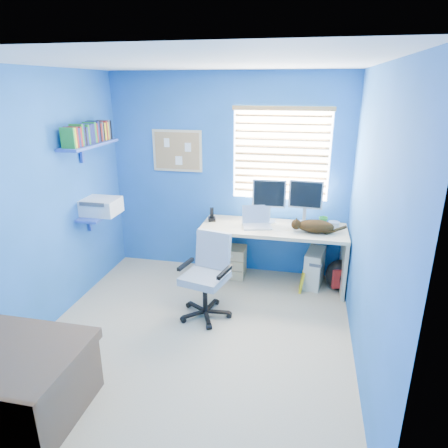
% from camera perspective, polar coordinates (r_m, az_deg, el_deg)
% --- Properties ---
extents(floor, '(3.00, 3.20, 0.00)m').
position_cam_1_polar(floor, '(4.10, -4.09, -15.50)').
color(floor, '#C3AF8A').
rests_on(floor, ground).
extents(ceiling, '(3.00, 3.20, 0.00)m').
position_cam_1_polar(ceiling, '(3.37, -5.17, 21.98)').
color(ceiling, white).
rests_on(ceiling, wall_back).
extents(wall_back, '(3.00, 0.01, 2.50)m').
position_cam_1_polar(wall_back, '(5.04, 0.58, 6.84)').
color(wall_back, '#1E5AA1').
rests_on(wall_back, ground).
extents(wall_front, '(3.00, 0.01, 2.50)m').
position_cam_1_polar(wall_front, '(2.19, -16.66, -11.44)').
color(wall_front, '#1E5AA1').
rests_on(wall_front, ground).
extents(wall_left, '(0.01, 3.20, 2.50)m').
position_cam_1_polar(wall_left, '(4.21, -24.58, 2.54)').
color(wall_left, '#1E5AA1').
rests_on(wall_left, ground).
extents(wall_right, '(0.01, 3.20, 2.50)m').
position_cam_1_polar(wall_right, '(3.45, 20.12, -0.33)').
color(wall_right, '#1E5AA1').
rests_on(wall_right, ground).
extents(desk, '(1.71, 0.65, 0.74)m').
position_cam_1_polar(desk, '(4.91, 6.90, -4.49)').
color(desk, '#C4B38C').
rests_on(desk, floor).
extents(laptop, '(0.39, 0.34, 0.22)m').
position_cam_1_polar(laptop, '(4.72, 4.77, 0.85)').
color(laptop, silver).
rests_on(laptop, desk).
extents(monitor_left, '(0.40, 0.13, 0.54)m').
position_cam_1_polar(monitor_left, '(4.85, 6.45, 3.28)').
color(monitor_left, silver).
rests_on(monitor_left, desk).
extents(monitor_right, '(0.41, 0.15, 0.54)m').
position_cam_1_polar(monitor_right, '(4.87, 11.53, 3.07)').
color(monitor_right, silver).
rests_on(monitor_right, desk).
extents(phone, '(0.12, 0.13, 0.17)m').
position_cam_1_polar(phone, '(4.93, -1.75, 1.41)').
color(phone, black).
rests_on(phone, desk).
extents(mug, '(0.10, 0.09, 0.10)m').
position_cam_1_polar(mug, '(4.93, 13.98, 0.40)').
color(mug, '#1E8429').
rests_on(mug, desk).
extents(cd_spindle, '(0.13, 0.13, 0.07)m').
position_cam_1_polar(cd_spindle, '(4.89, 15.41, -0.07)').
color(cd_spindle, silver).
rests_on(cd_spindle, desk).
extents(cat, '(0.43, 0.25, 0.15)m').
position_cam_1_polar(cat, '(4.66, 12.94, -0.31)').
color(cat, black).
rests_on(cat, desk).
extents(tower_pc, '(0.26, 0.47, 0.45)m').
position_cam_1_polar(tower_pc, '(5.02, 12.79, -6.10)').
color(tower_pc, beige).
rests_on(tower_pc, floor).
extents(drawer_boxes, '(0.35, 0.28, 0.41)m').
position_cam_1_polar(drawer_boxes, '(5.11, 1.08, -5.39)').
color(drawer_boxes, tan).
rests_on(drawer_boxes, floor).
extents(yellow_book, '(0.03, 0.17, 0.24)m').
position_cam_1_polar(yellow_book, '(4.88, 11.05, -8.10)').
color(yellow_book, yellow).
rests_on(yellow_book, floor).
extents(backpack, '(0.40, 0.36, 0.38)m').
position_cam_1_polar(backpack, '(4.99, 16.15, -7.01)').
color(backpack, black).
rests_on(backpack, floor).
extents(bed_corner, '(1.11, 0.79, 0.53)m').
position_cam_1_polar(bed_corner, '(3.56, -28.68, -19.05)').
color(bed_corner, brown).
rests_on(bed_corner, floor).
extents(office_chair, '(0.62, 0.62, 0.89)m').
position_cam_1_polar(office_chair, '(4.26, -2.45, -8.83)').
color(office_chair, black).
rests_on(office_chair, floor).
extents(window_blinds, '(1.15, 0.05, 1.10)m').
position_cam_1_polar(window_blinds, '(4.87, 8.14, 9.80)').
color(window_blinds, white).
rests_on(window_blinds, ground).
extents(corkboard, '(0.64, 0.02, 0.52)m').
position_cam_1_polar(corkboard, '(5.13, -6.70, 10.34)').
color(corkboard, '#C4B38C').
rests_on(corkboard, ground).
extents(wall_shelves, '(0.42, 0.90, 1.05)m').
position_cam_1_polar(wall_shelves, '(4.70, -18.13, 7.24)').
color(wall_shelves, '#3150B6').
rests_on(wall_shelves, ground).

